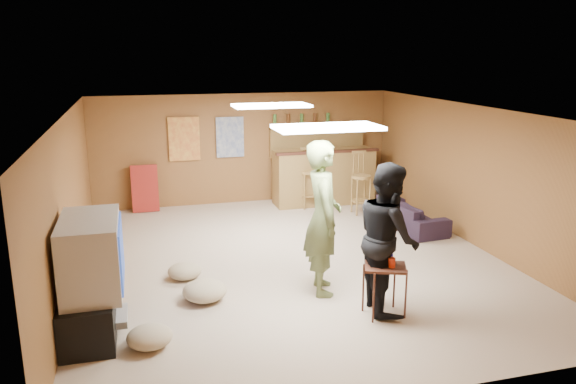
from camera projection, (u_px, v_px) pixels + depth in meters
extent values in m
plane|color=tan|center=(292.00, 261.00, 8.29)|extent=(7.00, 7.00, 0.00)
cube|color=silver|center=(292.00, 111.00, 7.75)|extent=(6.00, 7.00, 0.02)
cube|color=brown|center=(245.00, 149.00, 11.30)|extent=(6.00, 0.02, 2.20)
cube|color=brown|center=(403.00, 284.00, 4.75)|extent=(6.00, 0.02, 2.20)
cube|color=brown|center=(69.00, 203.00, 7.25)|extent=(0.02, 7.00, 2.20)
cube|color=brown|center=(476.00, 176.00, 8.79)|extent=(0.02, 7.00, 2.20)
cube|color=black|center=(90.00, 311.00, 6.13)|extent=(0.55, 1.30, 0.50)
cube|color=#B2B2B7|center=(111.00, 317.00, 6.21)|extent=(0.35, 0.50, 0.08)
cube|color=#B2B2B7|center=(91.00, 255.00, 5.99)|extent=(0.60, 1.10, 0.80)
cube|color=navy|center=(121.00, 252.00, 6.07)|extent=(0.02, 0.95, 0.65)
cube|color=olive|center=(324.00, 177.00, 11.30)|extent=(2.00, 0.60, 1.10)
cube|color=#3A1B12|center=(328.00, 152.00, 10.93)|extent=(2.10, 0.12, 0.05)
cube|color=olive|center=(317.00, 127.00, 11.49)|extent=(2.00, 0.18, 0.05)
cube|color=olive|center=(317.00, 141.00, 11.58)|extent=(2.00, 0.14, 0.60)
cube|color=#BF3F26|center=(184.00, 139.00, 10.89)|extent=(0.60, 0.03, 0.85)
cube|color=#334C99|center=(230.00, 137.00, 11.12)|extent=(0.55, 0.03, 0.80)
cube|color=maroon|center=(145.00, 188.00, 10.76)|extent=(0.50, 0.26, 0.91)
cube|color=white|center=(328.00, 127.00, 6.36)|extent=(1.20, 0.60, 0.04)
cube|color=white|center=(271.00, 106.00, 8.88)|extent=(1.20, 0.60, 0.04)
imported|color=#5B693D|center=(323.00, 218.00, 7.03)|extent=(0.58, 0.78, 1.97)
imported|color=black|center=(388.00, 237.00, 6.57)|extent=(0.78, 0.95, 1.78)
imported|color=black|center=(409.00, 214.00, 9.82)|extent=(0.77, 1.67, 0.47)
cube|color=#3A1B12|center=(384.00, 290.00, 6.53)|extent=(0.58, 0.52, 0.61)
cylinder|color=red|center=(375.00, 260.00, 6.47)|extent=(0.11, 0.11, 0.12)
cylinder|color=red|center=(392.00, 263.00, 6.40)|extent=(0.09, 0.09, 0.11)
cylinder|color=#181591|center=(390.00, 257.00, 6.59)|extent=(0.08, 0.08, 0.10)
ellipsoid|color=tan|center=(205.00, 291.00, 6.96)|extent=(0.61, 0.61, 0.25)
ellipsoid|color=tan|center=(185.00, 271.00, 7.63)|extent=(0.46, 0.46, 0.21)
ellipsoid|color=tan|center=(150.00, 337.00, 5.87)|extent=(0.51, 0.51, 0.22)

